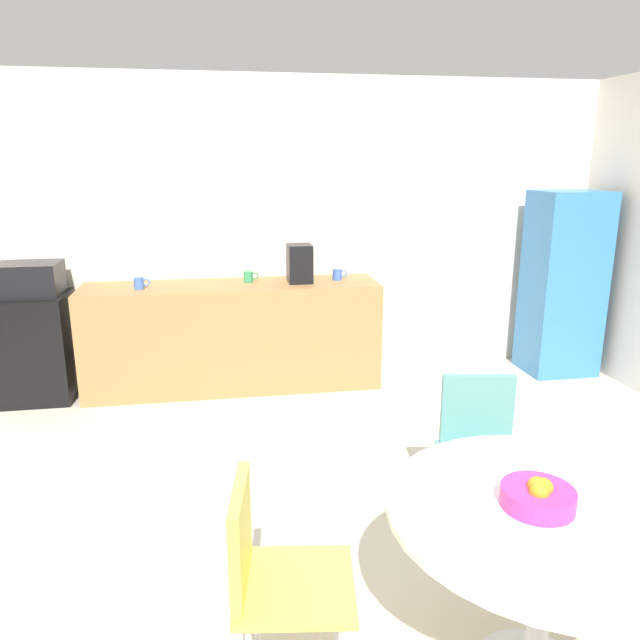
% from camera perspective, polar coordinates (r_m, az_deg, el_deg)
% --- Properties ---
extents(ground_plane, '(6.00, 6.00, 0.00)m').
position_cam_1_polar(ground_plane, '(3.07, 2.08, -23.58)').
color(ground_plane, beige).
extents(wall_back, '(6.00, 0.10, 2.60)m').
position_cam_1_polar(wall_back, '(5.41, -4.28, 8.42)').
color(wall_back, silver).
rests_on(wall_back, ground_plane).
extents(counter_block, '(2.46, 0.60, 0.90)m').
position_cam_1_polar(counter_block, '(5.21, -8.17, -1.49)').
color(counter_block, '#9E7042').
rests_on(counter_block, ground_plane).
extents(mini_fridge, '(0.54, 0.54, 0.86)m').
position_cam_1_polar(mini_fridge, '(5.42, -25.11, -2.34)').
color(mini_fridge, black).
rests_on(mini_fridge, ground_plane).
extents(microwave, '(0.48, 0.38, 0.26)m').
position_cam_1_polar(microwave, '(5.30, -25.78, 3.48)').
color(microwave, black).
rests_on(microwave, mini_fridge).
extents(locker_cabinet, '(0.60, 0.50, 1.64)m').
position_cam_1_polar(locker_cabinet, '(5.87, 21.93, 3.18)').
color(locker_cabinet, '#3372B2').
rests_on(locker_cabinet, ground_plane).
extents(round_table, '(1.15, 1.15, 0.74)m').
position_cam_1_polar(round_table, '(2.41, 20.67, -18.82)').
color(round_table, silver).
rests_on(round_table, ground_plane).
extents(chair_teal, '(0.49, 0.49, 0.83)m').
position_cam_1_polar(chair_teal, '(3.28, 14.84, -10.63)').
color(chair_teal, silver).
rests_on(chair_teal, ground_plane).
extents(chair_yellow, '(0.48, 0.48, 0.83)m').
position_cam_1_polar(chair_yellow, '(2.31, -4.97, -22.05)').
color(chair_yellow, silver).
rests_on(chair_yellow, ground_plane).
extents(fruit_bowl, '(0.26, 0.26, 0.11)m').
position_cam_1_polar(fruit_bowl, '(2.32, 19.88, -15.35)').
color(fruit_bowl, '#D8338C').
rests_on(fruit_bowl, round_table).
extents(mug_white, '(0.13, 0.08, 0.09)m').
position_cam_1_polar(mug_white, '(5.22, 1.67, 4.32)').
color(mug_white, '#3F66BF').
rests_on(mug_white, counter_block).
extents(mug_green, '(0.13, 0.08, 0.09)m').
position_cam_1_polar(mug_green, '(5.16, -6.74, 4.09)').
color(mug_green, '#338C59').
rests_on(mug_green, counter_block).
extents(mug_red, '(0.13, 0.08, 0.09)m').
position_cam_1_polar(mug_red, '(5.06, -16.67, 3.35)').
color(mug_red, '#3F66BF').
rests_on(mug_red, counter_block).
extents(coffee_maker, '(0.20, 0.24, 0.32)m').
position_cam_1_polar(coffee_maker, '(5.12, -1.94, 5.37)').
color(coffee_maker, black).
rests_on(coffee_maker, counter_block).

